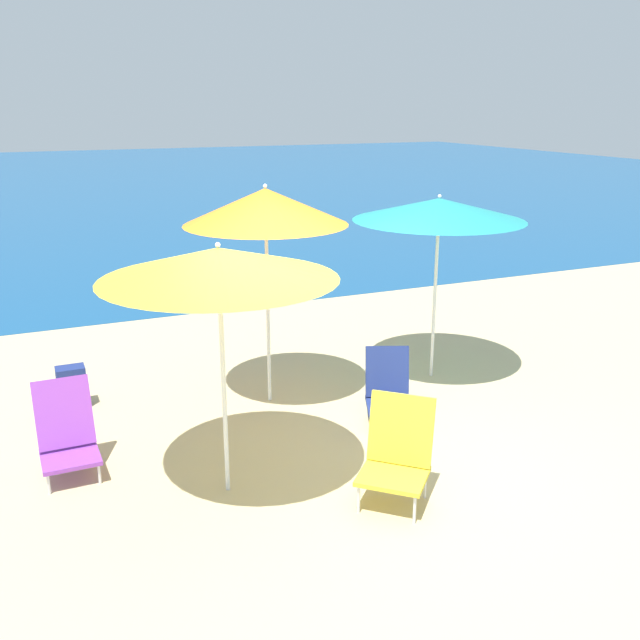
% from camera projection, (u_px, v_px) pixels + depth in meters
% --- Properties ---
extents(ground_plane, '(60.00, 60.00, 0.00)m').
position_uv_depth(ground_plane, '(332.00, 464.00, 6.21)').
color(ground_plane, '#C6B284').
extents(sea_water, '(60.00, 40.00, 0.01)m').
position_uv_depth(sea_water, '(69.00, 182.00, 28.12)').
color(sea_water, navy).
rests_on(sea_water, ground).
extents(beach_umbrella_yellow, '(1.80, 1.80, 2.04)m').
position_uv_depth(beach_umbrella_yellow, '(219.00, 264.00, 5.25)').
color(beach_umbrella_yellow, white).
rests_on(beach_umbrella_yellow, ground).
extents(beach_umbrella_teal, '(1.87, 1.87, 2.08)m').
position_uv_depth(beach_umbrella_teal, '(439.00, 209.00, 7.66)').
color(beach_umbrella_teal, white).
rests_on(beach_umbrella_teal, ground).
extents(beach_umbrella_orange, '(1.63, 1.63, 2.26)m').
position_uv_depth(beach_umbrella_orange, '(266.00, 207.00, 6.95)').
color(beach_umbrella_orange, white).
rests_on(beach_umbrella_orange, ground).
extents(beach_chair_navy, '(0.61, 0.69, 0.72)m').
position_uv_depth(beach_chair_navy, '(388.00, 389.00, 6.96)').
color(beach_chair_navy, silver).
rests_on(beach_chair_navy, ground).
extents(beach_chair_purple, '(0.47, 0.58, 0.79)m').
position_uv_depth(beach_chair_purple, '(67.00, 432.00, 5.98)').
color(beach_chair_purple, silver).
rests_on(beach_chair_purple, ground).
extents(beach_chair_yellow, '(0.73, 0.73, 0.83)m').
position_uv_depth(beach_chair_yellow, '(397.00, 451.00, 5.56)').
color(beach_chair_yellow, silver).
rests_on(beach_chair_yellow, ground).
extents(backpack_navy, '(0.29, 0.23, 0.44)m').
position_uv_depth(backpack_navy, '(72.00, 388.00, 7.31)').
color(backpack_navy, navy).
rests_on(backpack_navy, ground).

